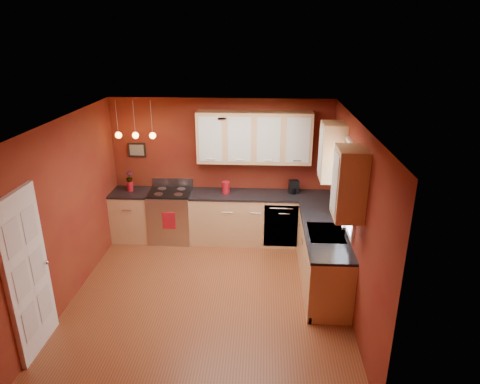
# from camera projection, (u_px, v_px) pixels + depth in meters

# --- Properties ---
(floor) EXTENTS (4.20, 4.20, 0.00)m
(floor) POSITION_uv_depth(u_px,v_px,m) (209.00, 295.00, 6.39)
(floor) COLOR brown
(floor) RESTS_ON ground
(ceiling) EXTENTS (4.00, 4.20, 0.02)m
(ceiling) POSITION_uv_depth(u_px,v_px,m) (204.00, 123.00, 5.46)
(ceiling) COLOR white
(ceiling) RESTS_ON wall_back
(wall_back) EXTENTS (4.00, 0.02, 2.60)m
(wall_back) POSITION_uv_depth(u_px,v_px,m) (222.00, 169.00, 7.89)
(wall_back) COLOR maroon
(wall_back) RESTS_ON floor
(wall_front) EXTENTS (4.00, 0.02, 2.60)m
(wall_front) POSITION_uv_depth(u_px,v_px,m) (178.00, 307.00, 3.97)
(wall_front) COLOR maroon
(wall_front) RESTS_ON floor
(wall_left) EXTENTS (0.02, 4.20, 2.60)m
(wall_left) POSITION_uv_depth(u_px,v_px,m) (66.00, 212.00, 6.03)
(wall_left) COLOR maroon
(wall_left) RESTS_ON floor
(wall_right) EXTENTS (0.02, 4.20, 2.60)m
(wall_right) POSITION_uv_depth(u_px,v_px,m) (353.00, 219.00, 5.82)
(wall_right) COLOR maroon
(wall_right) RESTS_ON floor
(base_cabinets_back_left) EXTENTS (0.70, 0.60, 0.90)m
(base_cabinets_back_left) POSITION_uv_depth(u_px,v_px,m) (133.00, 216.00, 8.00)
(base_cabinets_back_left) COLOR tan
(base_cabinets_back_left) RESTS_ON floor
(base_cabinets_back_right) EXTENTS (2.54, 0.60, 0.90)m
(base_cabinets_back_right) POSITION_uv_depth(u_px,v_px,m) (260.00, 219.00, 7.87)
(base_cabinets_back_right) COLOR tan
(base_cabinets_back_right) RESTS_ON floor
(base_cabinets_right) EXTENTS (0.60, 2.10, 0.90)m
(base_cabinets_right) POSITION_uv_depth(u_px,v_px,m) (322.00, 257.00, 6.56)
(base_cabinets_right) COLOR tan
(base_cabinets_right) RESTS_ON floor
(counter_back_left) EXTENTS (0.70, 0.62, 0.04)m
(counter_back_left) POSITION_uv_depth(u_px,v_px,m) (131.00, 192.00, 7.83)
(counter_back_left) COLOR black
(counter_back_left) RESTS_ON base_cabinets_back_left
(counter_back_right) EXTENTS (2.54, 0.62, 0.04)m
(counter_back_right) POSITION_uv_depth(u_px,v_px,m) (261.00, 195.00, 7.70)
(counter_back_right) COLOR black
(counter_back_right) RESTS_ON base_cabinets_back_right
(counter_right) EXTENTS (0.62, 2.10, 0.04)m
(counter_right) POSITION_uv_depth(u_px,v_px,m) (324.00, 229.00, 6.39)
(counter_right) COLOR black
(counter_right) RESTS_ON base_cabinets_right
(gas_range) EXTENTS (0.76, 0.64, 1.11)m
(gas_range) POSITION_uv_depth(u_px,v_px,m) (171.00, 215.00, 7.95)
(gas_range) COLOR #B2B2B7
(gas_range) RESTS_ON floor
(dishwasher_front) EXTENTS (0.60, 0.02, 0.80)m
(dishwasher_front) POSITION_uv_depth(u_px,v_px,m) (281.00, 226.00, 7.58)
(dishwasher_front) COLOR #B2B2B7
(dishwasher_front) RESTS_ON base_cabinets_back_right
(sink) EXTENTS (0.50, 0.70, 0.33)m
(sink) POSITION_uv_depth(u_px,v_px,m) (326.00, 234.00, 6.25)
(sink) COLOR #95959A
(sink) RESTS_ON counter_right
(window) EXTENTS (0.06, 1.02, 1.22)m
(window) POSITION_uv_depth(u_px,v_px,m) (349.00, 185.00, 5.96)
(window) COLOR white
(window) RESTS_ON wall_right
(door_left_wall) EXTENTS (0.12, 0.82, 2.05)m
(door_left_wall) POSITION_uv_depth(u_px,v_px,m) (28.00, 275.00, 5.01)
(door_left_wall) COLOR white
(door_left_wall) RESTS_ON floor
(upper_cabinets_back) EXTENTS (2.00, 0.35, 0.90)m
(upper_cabinets_back) POSITION_uv_depth(u_px,v_px,m) (254.00, 137.00, 7.46)
(upper_cabinets_back) COLOR tan
(upper_cabinets_back) RESTS_ON wall_back
(upper_cabinets_right) EXTENTS (0.35, 1.95, 0.90)m
(upper_cabinets_right) POSITION_uv_depth(u_px,v_px,m) (340.00, 166.00, 5.90)
(upper_cabinets_right) COLOR tan
(upper_cabinets_right) RESTS_ON wall_right
(wall_picture) EXTENTS (0.32, 0.03, 0.26)m
(wall_picture) POSITION_uv_depth(u_px,v_px,m) (137.00, 150.00, 7.82)
(wall_picture) COLOR black
(wall_picture) RESTS_ON wall_back
(pendant_lights) EXTENTS (0.71, 0.11, 0.66)m
(pendant_lights) POSITION_uv_depth(u_px,v_px,m) (135.00, 135.00, 7.38)
(pendant_lights) COLOR #95959A
(pendant_lights) RESTS_ON ceiling
(red_canister) EXTENTS (0.15, 0.15, 0.22)m
(red_canister) POSITION_uv_depth(u_px,v_px,m) (226.00, 187.00, 7.70)
(red_canister) COLOR maroon
(red_canister) RESTS_ON counter_back_right
(red_vase) EXTENTS (0.11, 0.11, 0.18)m
(red_vase) POSITION_uv_depth(u_px,v_px,m) (130.00, 186.00, 7.82)
(red_vase) COLOR maroon
(red_vase) RESTS_ON counter_back_left
(flowers) EXTENTS (0.14, 0.14, 0.21)m
(flowers) POSITION_uv_depth(u_px,v_px,m) (129.00, 177.00, 7.76)
(flowers) COLOR maroon
(flowers) RESTS_ON red_vase
(coffee_maker) EXTENTS (0.19, 0.19, 0.24)m
(coffee_maker) POSITION_uv_depth(u_px,v_px,m) (294.00, 187.00, 7.70)
(coffee_maker) COLOR black
(coffee_maker) RESTS_ON counter_back_right
(soap_pump) EXTENTS (0.11, 0.11, 0.21)m
(soap_pump) POSITION_uv_depth(u_px,v_px,m) (344.00, 228.00, 6.12)
(soap_pump) COLOR silver
(soap_pump) RESTS_ON counter_right
(dish_towel) EXTENTS (0.23, 0.02, 0.32)m
(dish_towel) POSITION_uv_depth(u_px,v_px,m) (169.00, 221.00, 7.62)
(dish_towel) COLOR maroon
(dish_towel) RESTS_ON gas_range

